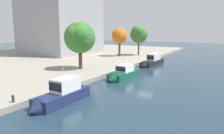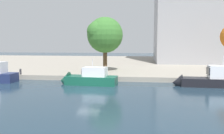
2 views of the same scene
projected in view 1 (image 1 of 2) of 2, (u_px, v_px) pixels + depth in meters
ground_plane at (146, 80)px, 35.09m from camera, size 220.00×220.00×0.00m
dock_promenade at (14, 62)px, 51.93m from camera, size 120.00×55.00×0.69m
motor_yacht_0 at (60, 97)px, 23.89m from camera, size 8.33×2.45×4.92m
motor_yacht_1 at (122, 75)px, 36.00m from camera, size 7.72×2.89×4.16m
motor_yacht_2 at (152, 62)px, 50.02m from camera, size 10.55×2.72×4.58m
mooring_bollard_0 at (13, 98)px, 22.34m from camera, size 0.30×0.30×0.82m
mooring_bollard_1 at (61, 84)px, 28.15m from camera, size 0.31×0.31×0.86m
tree_0 at (79, 37)px, 39.97m from camera, size 6.05×5.97×9.03m
tree_1 at (120, 36)px, 60.07m from camera, size 4.44×4.44×8.01m
tree_2 at (138, 34)px, 62.30m from camera, size 5.53×5.12×8.75m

